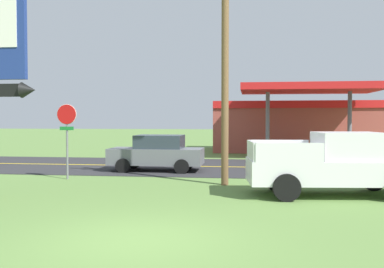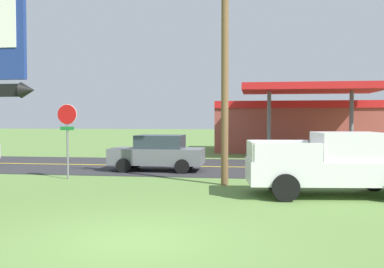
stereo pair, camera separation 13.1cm
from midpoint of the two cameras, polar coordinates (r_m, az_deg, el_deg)
The scene contains 8 objects.
ground_plane at distance 8.80m, azimuth -7.66°, elevation -13.65°, with size 180.00×180.00×0.00m, color #5B7F3D.
road_asphalt at distance 21.42m, azimuth 1.63°, elevation -4.32°, with size 140.00×8.00×0.02m, color #2B2B2D.
road_centre_line at distance 21.42m, azimuth 1.63°, elevation -4.29°, with size 126.00×0.20×0.01m, color gold.
stop_sign at distance 17.64m, azimuth -16.37°, elevation 0.80°, with size 0.80×0.08×2.95m.
utility_pole at distance 15.67m, azimuth 4.14°, elevation 10.56°, with size 2.07×0.26×8.76m.
gas_station at distance 32.48m, azimuth 13.67°, elevation 1.20°, with size 12.00×11.50×4.40m.
pickup_white_parked_on_lawn at distance 14.06m, azimuth 18.08°, elevation -3.84°, with size 5.38×2.66×1.96m.
car_grey_near_lane at distance 19.69m, azimuth -4.79°, elevation -2.49°, with size 4.20×2.00×1.64m.
Camera 1 is at (2.19, -8.18, 2.37)m, focal length 40.49 mm.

